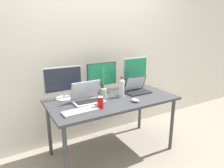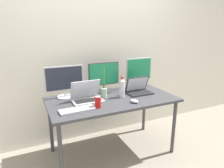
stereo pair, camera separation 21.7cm
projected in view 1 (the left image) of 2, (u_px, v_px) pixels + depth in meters
The scene contains 13 objects.
ground_plane at pixel (112, 151), 2.62m from camera, with size 16.00×16.00×0.00m, color gray.
wall_back at pixel (91, 48), 2.77m from camera, with size 7.00×0.08×2.60m, color silver.
work_desk at pixel (112, 103), 2.44m from camera, with size 1.53×0.79×0.74m.
monitor_left at pixel (63, 82), 2.36m from camera, with size 0.46×0.21×0.39m.
monitor_center at pixel (102, 77), 2.62m from camera, with size 0.42×0.22×0.39m.
monitor_right at pixel (135, 71), 2.86m from camera, with size 0.40×0.17×0.42m.
laptop_silver at pixel (87, 97), 2.29m from camera, with size 0.35×0.24×0.24m.
laptop_secondary at pixel (137, 89), 2.63m from camera, with size 0.32×0.21×0.21m.
keyboard_main at pixel (80, 111), 2.02m from camera, with size 0.37×0.14×0.02m, color #B2B2B7.
mouse_by_keyboard at pixel (135, 100), 2.30m from camera, with size 0.07×0.10×0.04m, color silver.
water_bottle at pixel (122, 88), 2.45m from camera, with size 0.07×0.07×0.26m.
soda_can_near_keyboard at pixel (100, 103), 2.11m from camera, with size 0.07×0.07×0.13m.
bamboo_vase at pixel (104, 92), 2.44m from camera, with size 0.07×0.07×0.38m.
Camera 1 is at (-1.15, -1.98, 1.56)m, focal length 32.00 mm.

